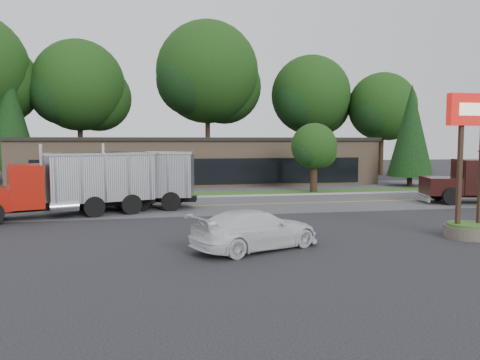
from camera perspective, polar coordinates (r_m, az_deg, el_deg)
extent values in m
plane|color=#323237|center=(20.19, -3.60, -6.72)|extent=(140.00, 140.00, 0.00)
cube|color=#58585E|center=(29.01, -5.84, -3.18)|extent=(60.00, 8.00, 0.02)
cube|color=gold|center=(29.01, -5.84, -3.18)|extent=(60.00, 0.12, 0.01)
cube|color=#9E9E99|center=(33.16, -6.47, -2.18)|extent=(60.00, 0.30, 0.12)
cube|color=#23501B|center=(34.95, -6.70, -1.82)|extent=(60.00, 3.40, 0.03)
cube|color=#58585E|center=(39.90, -7.22, -1.00)|extent=(60.00, 7.00, 0.02)
cube|color=#8D6E56|center=(45.89, -5.22, 2.29)|extent=(32.00, 12.00, 4.00)
cylinder|color=#6B6054|center=(21.81, 26.02, -5.67)|extent=(1.90, 1.90, 0.50)
cylinder|color=#23501B|center=(21.76, 26.05, -4.89)|extent=(1.70, 1.70, 0.10)
cube|color=#332116|center=(21.23, 25.18, 0.48)|extent=(0.16, 0.16, 5.00)
cube|color=red|center=(21.51, 26.53, 7.69)|extent=(2.20, 0.35, 1.30)
cube|color=beige|center=(21.36, 26.84, 7.70)|extent=(1.50, 0.04, 0.50)
cube|color=beige|center=(21.66, 26.22, 7.68)|extent=(1.50, 0.04, 0.50)
cylinder|color=#382619|center=(54.17, -18.84, 3.16)|extent=(0.56, 0.56, 5.37)
sphere|color=#103A10|center=(54.47, -19.05, 10.84)|extent=(9.81, 9.81, 9.81)
sphere|color=#103A10|center=(55.34, -16.92, 9.52)|extent=(7.36, 7.36, 7.36)
sphere|color=black|center=(53.71, -20.81, 9.89)|extent=(6.75, 6.75, 6.75)
cylinder|color=#382619|center=(54.02, -3.95, 3.92)|extent=(0.56, 0.56, 6.33)
sphere|color=#103A10|center=(54.56, -4.00, 12.97)|extent=(11.57, 11.57, 11.57)
sphere|color=#103A10|center=(56.09, -1.93, 11.27)|extent=(8.68, 8.68, 8.68)
sphere|color=black|center=(53.16, -5.83, 12.00)|extent=(7.96, 7.96, 7.96)
cylinder|color=#382619|center=(55.79, 8.53, 3.23)|extent=(0.56, 0.56, 5.02)
sphere|color=#103A10|center=(56.02, 8.62, 10.21)|extent=(9.18, 9.18, 9.18)
sphere|color=#103A10|center=(57.58, 9.86, 8.90)|extent=(6.88, 6.88, 6.88)
sphere|color=black|center=(54.67, 7.48, 9.45)|extent=(6.31, 6.31, 6.31)
cylinder|color=#382619|center=(57.15, 16.80, 2.75)|extent=(0.56, 0.56, 4.28)
sphere|color=#103A10|center=(57.26, 16.94, 8.57)|extent=(7.83, 7.83, 7.83)
sphere|color=#103A10|center=(58.75, 17.75, 7.49)|extent=(5.87, 5.87, 5.87)
sphere|color=black|center=(56.00, 16.16, 7.92)|extent=(5.38, 5.38, 5.38)
cylinder|color=#382619|center=(51.56, -26.01, 0.43)|extent=(0.44, 0.44, 1.00)
cone|color=black|center=(51.49, -26.25, 6.95)|extent=(5.09, 5.09, 10.42)
cylinder|color=#382619|center=(43.96, 19.96, -0.06)|extent=(0.44, 0.44, 1.00)
cone|color=black|center=(43.83, 20.13, 5.70)|extent=(3.93, 3.93, 8.04)
cylinder|color=#382619|center=(36.93, 8.96, 0.03)|extent=(0.56, 0.56, 1.94)
sphere|color=#103A10|center=(36.80, 9.01, 4.12)|extent=(3.55, 3.55, 3.55)
sphere|color=#103A10|center=(37.45, 9.73, 3.45)|extent=(2.67, 2.67, 2.67)
sphere|color=black|center=(36.31, 8.36, 3.60)|extent=(2.44, 2.44, 2.44)
cube|color=black|center=(26.70, -19.94, -2.92)|extent=(8.97, 3.80, 0.28)
cube|color=#A8160C|center=(26.32, -24.70, -0.66)|extent=(2.26, 2.77, 2.20)
cube|color=black|center=(26.25, -26.24, 0.15)|extent=(0.71, 2.01, 0.90)
cube|color=silver|center=(26.84, -16.69, 0.32)|extent=(5.96, 4.08, 2.50)
cube|color=silver|center=(26.77, -16.76, 3.10)|extent=(6.15, 4.27, 0.12)
cylinder|color=black|center=(28.18, -16.33, -2.42)|extent=(1.15, 0.68, 1.10)
cylinder|color=black|center=(25.96, -15.21, -3.01)|extent=(1.15, 0.68, 1.10)
cube|color=black|center=(28.56, -13.19, -2.26)|extent=(7.87, 2.27, 0.28)
cube|color=navy|center=(29.39, -19.71, -1.14)|extent=(2.22, 2.58, 1.10)
cube|color=navy|center=(28.89, -16.87, 0.03)|extent=(1.73, 2.59, 2.20)
cube|color=black|center=(29.02, -18.02, 0.81)|extent=(0.40, 2.08, 0.90)
cube|color=silver|center=(28.17, -10.54, 0.65)|extent=(5.02, 3.23, 2.50)
cube|color=silver|center=(28.11, -10.58, 3.30)|extent=(5.19, 3.41, 0.12)
cylinder|color=black|center=(30.48, -18.70, -1.95)|extent=(1.14, 0.53, 1.10)
cylinder|color=black|center=(28.31, -20.08, -2.49)|extent=(1.14, 0.53, 1.10)
cylinder|color=black|center=(29.39, -9.49, -2.00)|extent=(1.14, 0.53, 1.10)
cylinder|color=black|center=(27.13, -10.17, -2.58)|extent=(1.14, 0.53, 1.10)
cube|color=black|center=(32.90, 23.36, -0.64)|extent=(2.69, 2.76, 1.10)
cube|color=black|center=(33.52, 26.28, 0.38)|extent=(2.13, 2.71, 2.20)
cube|color=black|center=(33.23, 25.20, 1.07)|extent=(0.56, 2.05, 0.90)
cylinder|color=black|center=(34.10, 22.98, -1.38)|extent=(1.15, 0.60, 1.10)
cylinder|color=black|center=(31.96, 24.38, -1.82)|extent=(1.15, 0.60, 1.10)
imported|color=silver|center=(17.52, 1.94, -6.04)|extent=(5.48, 3.90, 1.47)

